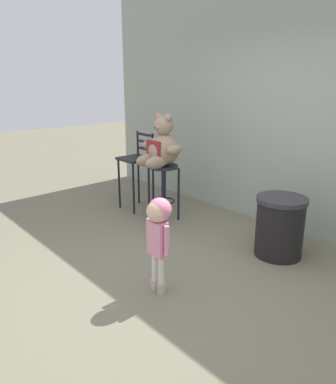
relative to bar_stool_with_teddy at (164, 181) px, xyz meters
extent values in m
plane|color=#736F58|center=(1.29, -1.08, -0.55)|extent=(24.00, 24.00, 0.00)
cube|color=#969F92|center=(1.29, 1.15, 1.20)|extent=(7.20, 0.30, 3.51)
cylinder|color=black|center=(0.00, 0.00, 0.20)|extent=(0.39, 0.39, 0.04)
cylinder|color=black|center=(-0.14, -0.14, -0.18)|extent=(0.03, 0.03, 0.74)
cylinder|color=black|center=(0.14, -0.14, -0.18)|extent=(0.03, 0.03, 0.74)
cylinder|color=black|center=(-0.14, 0.14, -0.18)|extent=(0.03, 0.03, 0.74)
cylinder|color=black|center=(0.14, 0.14, -0.18)|extent=(0.03, 0.03, 0.74)
torus|color=black|center=(0.00, 0.00, -0.28)|extent=(0.31, 0.31, 0.02)
sphere|color=gray|center=(0.00, 0.00, 0.43)|extent=(0.42, 0.42, 0.42)
cube|color=maroon|center=(0.00, -0.17, 0.44)|extent=(0.26, 0.03, 0.25)
sphere|color=gray|center=(0.00, 0.00, 0.75)|extent=(0.26, 0.26, 0.26)
ellipsoid|color=gray|center=(0.00, -0.11, 0.74)|extent=(0.11, 0.08, 0.08)
sphere|color=black|center=(0.00, -0.14, 0.74)|extent=(0.03, 0.03, 0.03)
sphere|color=gray|center=(-0.09, 0.00, 0.86)|extent=(0.10, 0.10, 0.10)
sphere|color=gray|center=(0.09, 0.00, 0.86)|extent=(0.10, 0.10, 0.10)
ellipsoid|color=gray|center=(-0.25, -0.03, 0.48)|extent=(0.15, 0.23, 0.13)
ellipsoid|color=gray|center=(0.25, -0.03, 0.48)|extent=(0.15, 0.23, 0.13)
ellipsoid|color=gray|center=(-0.09, -0.20, 0.31)|extent=(0.14, 0.36, 0.17)
ellipsoid|color=gray|center=(0.09, -0.20, 0.31)|extent=(0.14, 0.36, 0.17)
cylinder|color=#C6A89F|center=(1.33, -1.25, -0.50)|extent=(0.07, 0.07, 0.10)
cylinder|color=silver|center=(1.33, -1.25, -0.31)|extent=(0.06, 0.06, 0.27)
cylinder|color=#C6A89F|center=(1.41, -1.25, -0.50)|extent=(0.07, 0.07, 0.10)
cylinder|color=silver|center=(1.41, -1.25, -0.31)|extent=(0.06, 0.06, 0.27)
cube|color=pink|center=(1.37, -1.25, -0.02)|extent=(0.19, 0.11, 0.32)
cylinder|color=pink|center=(1.25, -1.25, 0.00)|extent=(0.05, 0.05, 0.27)
cylinder|color=pink|center=(1.49, -1.25, 0.00)|extent=(0.05, 0.05, 0.27)
sphere|color=#D8B293|center=(1.37, -1.25, 0.23)|extent=(0.20, 0.20, 0.20)
sphere|color=pink|center=(1.37, -1.22, 0.24)|extent=(0.21, 0.21, 0.21)
cylinder|color=black|center=(1.67, 0.24, -0.24)|extent=(0.51, 0.51, 0.62)
cylinder|color=#2D2D33|center=(1.67, 0.24, 0.10)|extent=(0.55, 0.55, 0.05)
cube|color=black|center=(-0.63, 0.00, 0.21)|extent=(0.43, 0.43, 0.03)
cylinder|color=black|center=(-0.82, -0.18, -0.18)|extent=(0.03, 0.03, 0.75)
cylinder|color=black|center=(-0.45, -0.18, -0.18)|extent=(0.03, 0.03, 0.75)
cylinder|color=black|center=(-0.82, 0.18, -0.18)|extent=(0.03, 0.03, 0.75)
cylinder|color=black|center=(-0.45, 0.18, -0.18)|extent=(0.03, 0.03, 0.75)
cylinder|color=black|center=(-0.82, 0.18, 0.41)|extent=(0.03, 0.03, 0.35)
cylinder|color=black|center=(-0.45, 0.18, 0.41)|extent=(0.03, 0.03, 0.35)
cube|color=black|center=(-0.63, 0.18, 0.34)|extent=(0.36, 0.02, 0.04)
cube|color=black|center=(-0.63, 0.18, 0.44)|extent=(0.36, 0.02, 0.04)
cube|color=black|center=(-0.63, 0.18, 0.55)|extent=(0.36, 0.02, 0.04)
camera|label=1|loc=(3.70, -3.18, 1.33)|focal=34.77mm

